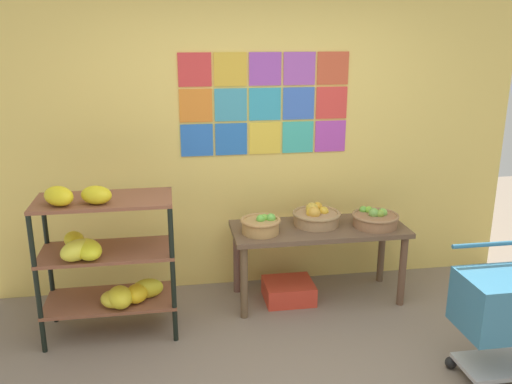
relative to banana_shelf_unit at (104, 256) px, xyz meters
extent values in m
cube|color=#EBCC64|center=(1.26, 0.76, 0.81)|extent=(4.50, 0.06, 2.90)
cube|color=red|center=(0.73, 0.72, 1.25)|extent=(0.27, 0.01, 0.27)
cube|color=gold|center=(1.01, 0.72, 1.25)|extent=(0.27, 0.01, 0.27)
cube|color=purple|center=(1.30, 0.72, 1.25)|extent=(0.27, 0.01, 0.27)
cube|color=#A050B5|center=(1.59, 0.72, 1.25)|extent=(0.27, 0.01, 0.27)
cube|color=#CC4F30|center=(1.87, 0.72, 1.25)|extent=(0.27, 0.01, 0.27)
cube|color=orange|center=(0.73, 0.72, 0.96)|extent=(0.27, 0.01, 0.27)
cube|color=teal|center=(1.01, 0.72, 0.96)|extent=(0.27, 0.01, 0.27)
cube|color=#32A0BF|center=(1.30, 0.72, 0.96)|extent=(0.27, 0.01, 0.27)
cube|color=blue|center=(1.59, 0.72, 0.96)|extent=(0.27, 0.01, 0.27)
cube|color=#E03D38|center=(1.87, 0.72, 0.96)|extent=(0.27, 0.01, 0.27)
cube|color=blue|center=(0.73, 0.72, 0.68)|extent=(0.27, 0.01, 0.27)
cube|color=blue|center=(1.01, 0.72, 0.68)|extent=(0.27, 0.01, 0.27)
cube|color=yellow|center=(1.30, 0.72, 0.68)|extent=(0.27, 0.01, 0.27)
cube|color=#3BB6A9|center=(1.59, 0.72, 0.68)|extent=(0.27, 0.01, 0.27)
cube|color=#B042B3|center=(1.87, 0.72, 0.68)|extent=(0.27, 0.01, 0.27)
cylinder|color=black|center=(-0.44, -0.16, -0.11)|extent=(0.04, 0.04, 1.05)
cylinder|color=black|center=(0.48, -0.16, -0.11)|extent=(0.04, 0.04, 1.05)
cylinder|color=black|center=(-0.44, 0.26, -0.11)|extent=(0.04, 0.04, 1.05)
cylinder|color=black|center=(0.48, 0.26, -0.11)|extent=(0.04, 0.04, 1.05)
cube|color=brown|center=(0.02, 0.05, -0.38)|extent=(0.96, 0.46, 0.03)
ellipsoid|color=yellow|center=(0.29, 0.03, -0.29)|extent=(0.24, 0.14, 0.15)
ellipsoid|color=yellow|center=(0.05, -0.07, -0.31)|extent=(0.25, 0.27, 0.11)
ellipsoid|color=yellow|center=(0.10, -0.09, -0.29)|extent=(0.22, 0.28, 0.15)
ellipsoid|color=yellow|center=(0.21, -0.03, -0.30)|extent=(0.21, 0.24, 0.13)
cube|color=brown|center=(0.02, 0.05, 0.01)|extent=(0.96, 0.46, 0.02)
ellipsoid|color=yellow|center=(-0.10, -0.08, 0.09)|extent=(0.28, 0.34, 0.13)
ellipsoid|color=yellow|center=(-0.22, 0.14, 0.08)|extent=(0.21, 0.27, 0.11)
ellipsoid|color=yellow|center=(-0.16, -0.09, 0.09)|extent=(0.30, 0.31, 0.14)
cube|color=brown|center=(0.02, 0.05, 0.40)|extent=(0.96, 0.46, 0.02)
ellipsoid|color=yellow|center=(-0.25, -0.06, 0.48)|extent=(0.28, 0.27, 0.13)
ellipsoid|color=gold|center=(-0.01, -0.06, 0.48)|extent=(0.26, 0.23, 0.13)
cube|color=brown|center=(1.68, 0.32, -0.01)|extent=(1.43, 0.57, 0.04)
cylinder|color=brown|center=(1.03, 0.09, -0.34)|extent=(0.06, 0.06, 0.60)
cylinder|color=brown|center=(2.33, 0.09, -0.34)|extent=(0.06, 0.06, 0.60)
cylinder|color=brown|center=(1.03, 0.54, -0.34)|extent=(0.06, 0.06, 0.60)
cylinder|color=brown|center=(2.33, 0.54, -0.34)|extent=(0.06, 0.06, 0.60)
cylinder|color=#A47F56|center=(1.67, 0.37, 0.05)|extent=(0.37, 0.37, 0.10)
torus|color=#9D7C50|center=(1.67, 0.37, 0.10)|extent=(0.40, 0.40, 0.03)
sphere|color=gold|center=(1.71, 0.47, 0.12)|extent=(0.09, 0.09, 0.09)
sphere|color=gold|center=(1.65, 0.42, 0.13)|extent=(0.10, 0.10, 0.10)
sphere|color=gold|center=(1.63, 0.35, 0.11)|extent=(0.10, 0.10, 0.10)
sphere|color=gold|center=(1.74, 0.39, 0.11)|extent=(0.08, 0.08, 0.08)
sphere|color=gold|center=(1.64, 0.34, 0.12)|extent=(0.10, 0.10, 0.10)
cylinder|color=#966946|center=(2.14, 0.26, 0.05)|extent=(0.36, 0.36, 0.09)
torus|color=#97704A|center=(2.14, 0.26, 0.10)|extent=(0.38, 0.38, 0.02)
sphere|color=#75AF4A|center=(2.12, 0.26, 0.12)|extent=(0.09, 0.09, 0.09)
sphere|color=#79BC33|center=(2.12, 0.36, 0.11)|extent=(0.07, 0.07, 0.07)
sphere|color=#7EAC38|center=(2.17, 0.24, 0.12)|extent=(0.07, 0.07, 0.07)
sphere|color=#79BC47|center=(2.21, 0.28, 0.11)|extent=(0.08, 0.08, 0.08)
sphere|color=#66B43E|center=(2.08, 0.38, 0.11)|extent=(0.07, 0.07, 0.07)
cylinder|color=tan|center=(1.18, 0.26, 0.06)|extent=(0.29, 0.29, 0.11)
torus|color=tan|center=(1.18, 0.26, 0.11)|extent=(0.32, 0.32, 0.03)
sphere|color=#68C043|center=(1.18, 0.26, 0.12)|extent=(0.07, 0.07, 0.07)
sphere|color=#7CBC43|center=(1.22, 0.29, 0.12)|extent=(0.07, 0.07, 0.07)
sphere|color=#6BC047|center=(1.27, 0.26, 0.12)|extent=(0.08, 0.08, 0.08)
cube|color=red|center=(1.44, 0.32, -0.56)|extent=(0.41, 0.36, 0.16)
sphere|color=black|center=(2.31, -0.81, -0.60)|extent=(0.08, 0.08, 0.08)
cube|color=#A5A8AD|center=(2.54, -0.96, -0.54)|extent=(0.48, 0.33, 0.03)
cube|color=#2E698B|center=(2.54, -0.96, -0.09)|extent=(0.56, 0.41, 0.36)
cylinder|color=#2E698B|center=(2.54, -0.73, 0.21)|extent=(0.53, 0.03, 0.03)
camera|label=1|loc=(0.50, -3.73, 1.55)|focal=38.16mm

